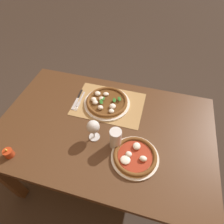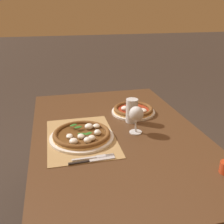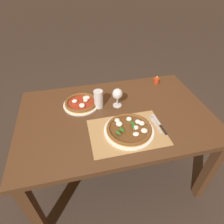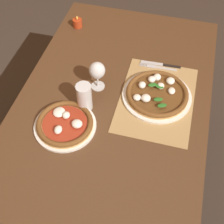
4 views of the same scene
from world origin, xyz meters
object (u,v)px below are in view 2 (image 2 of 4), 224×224
object	(u,v)px
pizza_far	(133,110)
pint_glass	(132,111)
pizza_near	(82,135)
wine_glass	(136,115)
fork	(94,157)
knife	(92,161)

from	to	relation	value
pizza_far	pint_glass	size ratio (longest dim) A/B	1.97
pizza_near	pizza_far	bearing A→B (deg)	127.36
wine_glass	fork	world-z (taller)	wine_glass
pizza_near	wine_glass	distance (m)	0.31
fork	wine_glass	bearing A→B (deg)	127.67
wine_glass	knife	bearing A→B (deg)	-50.24
pint_glass	pizza_near	bearing A→B (deg)	-64.61
knife	wine_glass	bearing A→B (deg)	129.76
fork	pint_glass	bearing A→B (deg)	140.57
pizza_near	wine_glass	world-z (taller)	wine_glass
wine_glass	pizza_far	bearing A→B (deg)	165.21
pizza_far	wine_glass	world-z (taller)	wine_glass
wine_glass	knife	distance (m)	0.38
pizza_near	pint_glass	distance (m)	0.36
pizza_near	knife	size ratio (longest dim) A/B	1.58
pizza_near	pint_glass	world-z (taller)	pint_glass
pizza_near	pint_glass	bearing A→B (deg)	115.39
wine_glass	knife	world-z (taller)	wine_glass
pint_glass	knife	distance (m)	0.49
pizza_far	knife	xyz separation A→B (m)	(0.51, -0.36, -0.01)
wine_glass	fork	distance (m)	0.36
pizza_far	knife	size ratio (longest dim) A/B	1.32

